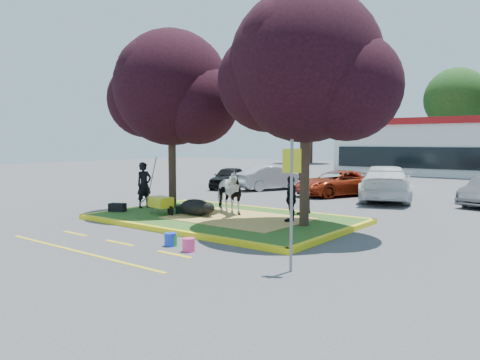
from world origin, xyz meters
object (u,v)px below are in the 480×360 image
Objects in this scene: car_black at (229,178)px; cow at (226,192)px; wheelbarrow at (161,202)px; bucket_green at (172,241)px; handler at (144,185)px; sign_post at (291,190)px; car_silver at (272,178)px; bucket_blue at (170,239)px; calf at (196,207)px; bucket_pink at (189,245)px.

cow is at bearing -72.34° from car_black.
bucket_green is at bearing -26.23° from wheelbarrow.
handler is 0.64× the size of sign_post.
car_silver is at bearing 113.69° from bucket_green.
cow is 10.23m from car_black.
handler is 9.19m from car_black.
wheelbarrow is at bearing 152.27° from cow.
sign_post reaches higher than bucket_blue.
calf is at bearing -86.87° from handler.
cow is at bearing 64.04° from calf.
car_black is at bearing 60.49° from cow.
wheelbarrow is 0.45× the size of car_black.
car_silver reaches higher than wheelbarrow.
sign_post is (8.58, -3.57, 0.65)m from handler.
sign_post is 3.88m from bucket_green.
cow is 1.12× the size of wheelbarrow.
handler is at bearing -178.39° from calf.
wheelbarrow is (-1.69, -1.44, -0.34)m from cow.
calf is 0.32× the size of car_silver.
sign_post is 0.67× the size of car_silver.
bucket_green is at bearing 137.05° from car_silver.
wheelbarrow is 10.53m from car_black.
calf reaches higher than bucket_green.
bucket_blue is (1.59, -4.14, -0.73)m from cow.
bucket_green is at bearing -49.80° from calf.
bucket_pink is (5.76, -3.60, -0.84)m from handler.
wheelbarrow reaches higher than bucket_pink.
car_black is 0.90× the size of car_silver.
wheelbarrow is at bearing 134.25° from sign_post.
handler reaches higher than wheelbarrow.
sign_post is at bearing -2.03° from bucket_blue.
handler is at bearing 145.74° from bucket_green.
wheelbarrow is 4.98m from bucket_pink.
wheelbarrow reaches higher than bucket_blue.
calf is (-0.56, -0.91, -0.47)m from cow.
car_silver is at bearing 115.65° from wheelbarrow.
calf is 10.34m from car_silver.
sign_post is at bearing -67.60° from car_black.
sign_post is at bearing -105.21° from handler.
bucket_green is 0.81× the size of bucket_blue.
handler is 9.56m from car_silver.
handler is 5.20× the size of bucket_blue.
sign_post is 3.90m from bucket_blue.
cow reaches higher than wheelbarrow.
wheelbarrow is 4.84× the size of bucket_blue.
handler is 1.07× the size of wheelbarrow.
handler is at bearing -91.94° from car_black.
handler is 6.13m from bucket_green.
car_black is (-8.01, 12.10, 0.47)m from bucket_green.
calf is 0.80× the size of wheelbarrow.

